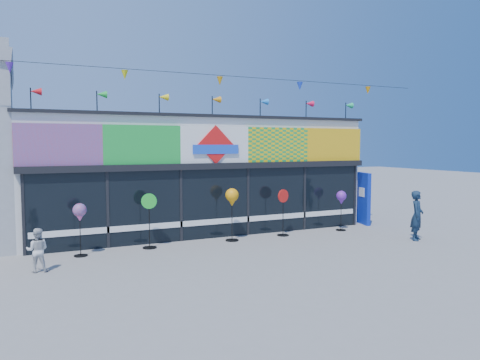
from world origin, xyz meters
TOP-DOWN VIEW (x-y plane):
  - ground at (0.00, 0.00)m, footprint 80.00×80.00m
  - kite_shop at (0.00, 5.94)m, footprint 16.00×5.70m
  - blue_sign at (6.27, 3.45)m, footprint 0.41×1.01m
  - spinner_0 at (-4.38, 2.65)m, footprint 0.38×0.38m
  - spinner_1 at (-2.39, 2.81)m, footprint 0.44×0.42m
  - spinner_2 at (0.30, 2.73)m, footprint 0.43×0.43m
  - spinner_3 at (2.22, 2.75)m, footprint 0.44×0.40m
  - spinner_4 at (4.61, 2.68)m, footprint 0.37×0.37m
  - adult_man at (5.75, 0.23)m, footprint 0.70×0.66m
  - child at (-5.53, 1.41)m, footprint 0.58×0.41m

SIDE VIEW (x-z plane):
  - ground at x=0.00m, z-range 0.00..0.00m
  - child at x=-5.53m, z-range 0.00..1.08m
  - adult_man at x=5.75m, z-range 0.00..1.61m
  - spinner_3 at x=2.22m, z-range 0.05..1.63m
  - spinner_1 at x=-2.39m, z-range 0.05..1.70m
  - blue_sign at x=6.27m, z-range 0.01..2.02m
  - spinner_4 at x=4.61m, z-range 0.43..1.88m
  - spinner_0 at x=-4.38m, z-range 0.45..1.93m
  - spinner_2 at x=0.30m, z-range 0.51..2.22m
  - kite_shop at x=0.00m, z-range -0.61..4.70m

